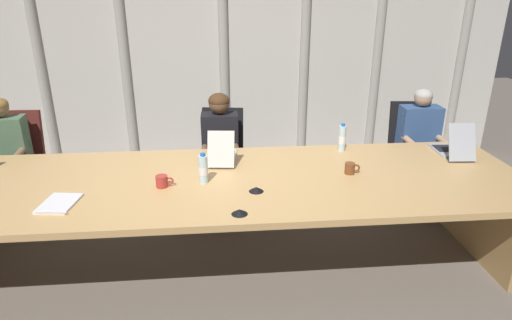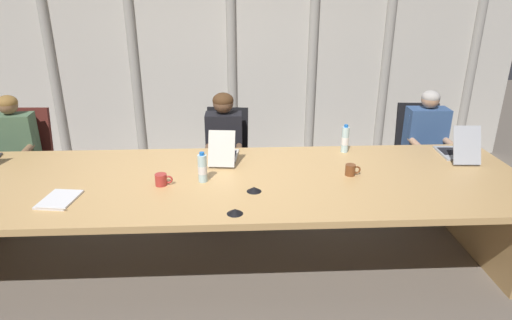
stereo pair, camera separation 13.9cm
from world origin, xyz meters
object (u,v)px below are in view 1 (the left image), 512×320
object	(u,v)px
person_left_end	(4,152)
water_bottle_secondary	(203,169)
office_chair_left_mid	(222,168)
water_bottle_primary	(342,138)
laptop_center	(452,148)
office_chair_center	(410,161)
conference_mic_left_side	(256,189)
office_chair_left_end	(21,174)
laptop_left_mid	(222,154)
coffee_mug_near	(350,168)
spiral_notepad	(59,204)
person_center	(421,139)
coffee_mug_far	(162,181)
conference_mic_middle	(240,212)
person_left_mid	(220,145)

from	to	relation	value
person_left_end	water_bottle_secondary	distance (m)	2.21
office_chair_left_mid	water_bottle_primary	world-z (taller)	water_bottle_primary
laptop_center	office_chair_center	size ratio (longest dim) A/B	0.49
water_bottle_primary	conference_mic_left_side	bearing A→B (deg)	-137.33
laptop_center	office_chair_left_end	bearing A→B (deg)	82.27
laptop_left_mid	conference_mic_left_side	world-z (taller)	laptop_left_mid
office_chair_left_mid	laptop_left_mid	bearing A→B (deg)	8.19
coffee_mug_near	spiral_notepad	size ratio (longest dim) A/B	0.37
laptop_center	conference_mic_left_side	bearing A→B (deg)	111.89
laptop_center	person_center	distance (m)	0.66
person_left_end	coffee_mug_far	bearing A→B (deg)	50.31
person_center	spiral_notepad	size ratio (longest dim) A/B	3.55
spiral_notepad	person_left_end	bearing A→B (deg)	133.51
person_center	conference_mic_middle	world-z (taller)	person_center
office_chair_left_mid	water_bottle_secondary	distance (m)	1.32
conference_mic_middle	office_chair_center	bearing A→B (deg)	41.52
water_bottle_primary	office_chair_center	bearing A→B (deg)	32.55
office_chair_center	conference_mic_left_side	xyz separation A→B (m)	(-1.83, -1.41, 0.40)
office_chair_center	person_left_mid	world-z (taller)	person_left_mid
office_chair_left_end	coffee_mug_far	bearing A→B (deg)	53.71
water_bottle_secondary	conference_mic_left_side	world-z (taller)	water_bottle_secondary
office_chair_left_end	office_chair_left_mid	bearing A→B (deg)	92.06
office_chair_center	person_left_mid	distance (m)	2.10
office_chair_left_mid	office_chair_center	distance (m)	2.06
office_chair_left_end	coffee_mug_near	bearing A→B (deg)	71.60
water_bottle_primary	spiral_notepad	size ratio (longest dim) A/B	0.77
office_chair_left_mid	conference_mic_middle	bearing A→B (deg)	11.14
office_chair_center	water_bottle_secondary	distance (m)	2.57
office_chair_left_mid	person_left_end	xyz separation A→B (m)	(-2.08, -0.16, 0.31)
person_left_mid	person_center	size ratio (longest dim) A/B	1.00
water_bottle_secondary	office_chair_left_mid	bearing A→B (deg)	82.99
person_center	office_chair_center	bearing A→B (deg)	-173.50
office_chair_center	person_center	world-z (taller)	person_center
office_chair_left_end	conference_mic_middle	size ratio (longest dim) A/B	9.01
laptop_center	spiral_notepad	xyz separation A→B (m)	(-3.18, -0.69, -0.05)
water_bottle_secondary	spiral_notepad	world-z (taller)	water_bottle_secondary
water_bottle_secondary	conference_mic_middle	distance (m)	0.59
office_chair_center	coffee_mug_near	distance (m)	1.61
laptop_left_mid	water_bottle_primary	world-z (taller)	laptop_left_mid
conference_mic_left_side	spiral_notepad	size ratio (longest dim) A/B	0.33
office_chair_left_end	office_chair_left_mid	xyz separation A→B (m)	(2.05, -0.00, -0.01)
office_chair_left_mid	person_center	xyz separation A→B (m)	(2.08, -0.16, 0.31)
laptop_center	office_chair_center	bearing A→B (deg)	2.05
office_chair_left_mid	person_left_end	distance (m)	2.11
laptop_center	office_chair_left_mid	size ratio (longest dim) A/B	0.50
office_chair_center	person_left_end	size ratio (longest dim) A/B	0.84
water_bottle_primary	water_bottle_secondary	bearing A→B (deg)	-154.52
laptop_left_mid	office_chair_left_end	distance (m)	2.24
coffee_mug_near	person_left_end	bearing A→B (deg)	162.30
person_left_end	person_center	xyz separation A→B (m)	(4.16, 0.00, -0.00)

